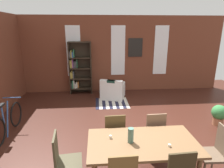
{
  "coord_description": "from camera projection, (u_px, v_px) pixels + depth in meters",
  "views": [
    {
      "loc": [
        -0.85,
        -3.31,
        2.47
      ],
      "look_at": [
        -0.45,
        1.6,
        1.03
      ],
      "focal_mm": 30.35,
      "sensor_mm": 36.0,
      "label": 1
    }
  ],
  "objects": [
    {
      "name": "window_pane_1",
      "position": [
        118.0,
        51.0,
        7.44
      ],
      "size": [
        0.55,
        0.02,
        1.93
      ],
      "primitive_type": "cube",
      "color": "white"
    },
    {
      "name": "ground_plane",
      "position": [
        140.0,
        152.0,
        3.92
      ],
      "size": [
        10.84,
        10.84,
        0.0
      ],
      "primitive_type": "plane",
      "color": "#3F1D15"
    },
    {
      "name": "bicycle_second",
      "position": [
        8.0,
        122.0,
        4.52
      ],
      "size": [
        0.44,
        1.6,
        0.87
      ],
      "color": "black",
      "rests_on": "ground"
    },
    {
      "name": "back_wall_brick",
      "position": [
        118.0,
        54.0,
        7.55
      ],
      "size": [
        8.39,
        0.12,
        2.96
      ],
      "primitive_type": "cube",
      "color": "brown",
      "rests_on": "ground"
    },
    {
      "name": "window_pane_0",
      "position": [
        74.0,
        51.0,
        7.31
      ],
      "size": [
        0.55,
        0.02,
        1.93
      ],
      "primitive_type": "cube",
      "color": "white"
    },
    {
      "name": "striped_rug",
      "position": [
        112.0,
        103.0,
        6.54
      ],
      "size": [
        1.12,
        1.04,
        0.01
      ],
      "color": "#1E1E33",
      "rests_on": "ground"
    },
    {
      "name": "bookshelf_tall",
      "position": [
        79.0,
        68.0,
        7.32
      ],
      "size": [
        0.86,
        0.33,
        2.01
      ],
      "color": "#2D2319",
      "rests_on": "ground"
    },
    {
      "name": "dining_chair_far_left",
      "position": [
        114.0,
        134.0,
        3.66
      ],
      "size": [
        0.42,
        0.42,
        0.95
      ],
      "color": "#4E3C1F",
      "rests_on": "ground"
    },
    {
      "name": "dining_chair_head_left",
      "position": [
        64.0,
        160.0,
        2.94
      ],
      "size": [
        0.44,
        0.44,
        0.95
      ],
      "color": "#46412B",
      "rests_on": "ground"
    },
    {
      "name": "armchair_white",
      "position": [
        113.0,
        91.0,
        6.95
      ],
      "size": [
        0.99,
        0.99,
        0.75
      ],
      "color": "white",
      "rests_on": "ground"
    },
    {
      "name": "potted_plant_by_shelf",
      "position": [
        219.0,
        114.0,
        4.98
      ],
      "size": [
        0.39,
        0.39,
        0.55
      ],
      "color": "#9E6042",
      "rests_on": "ground"
    },
    {
      "name": "framed_picture",
      "position": [
        135.0,
        48.0,
        7.46
      ],
      "size": [
        0.56,
        0.03,
        0.72
      ],
      "primitive_type": "cube",
      "color": "black"
    },
    {
      "name": "vase_on_table",
      "position": [
        131.0,
        135.0,
        2.92
      ],
      "size": [
        0.09,
        0.09,
        0.24
      ],
      "primitive_type": "cylinder",
      "color": "#4C7266",
      "rests_on": "dining_table"
    },
    {
      "name": "dining_table",
      "position": [
        142.0,
        146.0,
        2.99
      ],
      "size": [
        1.72,
        0.91,
        0.77
      ],
      "color": "brown",
      "rests_on": "ground"
    },
    {
      "name": "dining_chair_head_right",
      "position": [
        215.0,
        151.0,
        3.13
      ],
      "size": [
        0.42,
        0.42,
        0.95
      ],
      "color": "brown",
      "rests_on": "ground"
    },
    {
      "name": "tealight_candle_0",
      "position": [
        110.0,
        137.0,
        3.05
      ],
      "size": [
        0.04,
        0.04,
        0.05
      ],
      "primitive_type": "cylinder",
      "color": "silver",
      "rests_on": "dining_table"
    },
    {
      "name": "dining_chair_far_right",
      "position": [
        153.0,
        132.0,
        3.72
      ],
      "size": [
        0.42,
        0.42,
        0.95
      ],
      "color": "brown",
      "rests_on": "ground"
    },
    {
      "name": "window_pane_2",
      "position": [
        161.0,
        50.0,
        7.58
      ],
      "size": [
        0.55,
        0.02,
        1.93
      ],
      "primitive_type": "cube",
      "color": "white"
    },
    {
      "name": "tealight_candle_1",
      "position": [
        169.0,
        145.0,
        2.83
      ],
      "size": [
        0.04,
        0.04,
        0.04
      ],
      "primitive_type": "cylinder",
      "color": "silver",
      "rests_on": "dining_table"
    }
  ]
}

